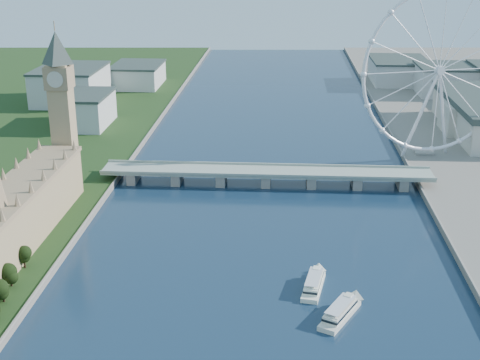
{
  "coord_description": "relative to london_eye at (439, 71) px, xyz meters",
  "views": [
    {
      "loc": [
        9.92,
        -122.09,
        154.35
      ],
      "look_at": [
        -11.72,
        210.0,
        34.74
      ],
      "focal_mm": 50.0,
      "sensor_mm": 36.0,
      "label": 1
    }
  ],
  "objects": [
    {
      "name": "tour_boat_far",
      "position": [
        -83.24,
        -222.45,
        -67.52
      ],
      "size": [
        22.49,
        32.67,
        7.21
      ],
      "primitive_type": null,
      "rotation": [
        0.0,
        0.0,
        -0.48
      ],
      "color": "beige",
      "rests_on": "ground"
    },
    {
      "name": "tour_boat_near",
      "position": [
        -93.67,
        -197.57,
        -67.52
      ],
      "size": [
        13.75,
        32.56,
        7.0
      ],
      "primitive_type": null,
      "rotation": [
        0.0,
        0.0,
        -0.18
      ],
      "color": "white",
      "rests_on": "ground"
    },
    {
      "name": "london_eye",
      "position": [
        0.0,
        0.0,
        0.0
      ],
      "size": [
        113.6,
        39.12,
        124.3
      ],
      "color": "silver",
      "rests_on": "ground"
    },
    {
      "name": "county_hall",
      "position": [
        55.02,
        74.92,
        -67.52
      ],
      "size": [
        54.0,
        144.0,
        35.0
      ],
      "primitive_type": null,
      "color": "beige",
      "rests_on": "ground"
    },
    {
      "name": "big_ben",
      "position": [
        -247.98,
        -77.08,
        -0.95
      ],
      "size": [
        20.02,
        20.02,
        110.0
      ],
      "color": "tan",
      "rests_on": "ground"
    },
    {
      "name": "westminster_bridge",
      "position": [
        -119.98,
        -55.08,
        -60.89
      ],
      "size": [
        220.0,
        22.0,
        9.5
      ],
      "color": "gray",
      "rests_on": "ground"
    },
    {
      "name": "city_skyline",
      "position": [
        -80.75,
        205.0,
        -50.56
      ],
      "size": [
        505.0,
        280.0,
        32.0
      ],
      "color": "beige",
      "rests_on": "ground"
    }
  ]
}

